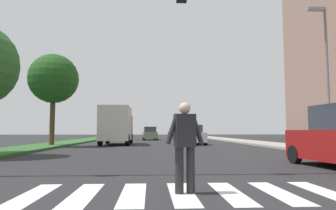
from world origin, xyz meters
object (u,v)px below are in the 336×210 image
at_px(street_lamp_right, 325,64).
at_px(sedan_distant, 150,134).
at_px(truck_box_delivery, 117,125).
at_px(sedan_midblock, 192,135).
at_px(traffic_light_gantry, 4,10).
at_px(sedan_far_horizon, 175,133).
at_px(pedestrian_performer, 185,143).
at_px(tree_far, 54,79).

bearing_deg(street_lamp_right, sedan_distant, 110.77).
bearing_deg(sedan_distant, truck_box_delivery, -101.61).
height_order(sedan_midblock, truck_box_delivery, truck_box_delivery).
bearing_deg(traffic_light_gantry, street_lamp_right, 28.47).
xyz_separation_m(traffic_light_gantry, truck_box_delivery, (1.09, 17.82, -2.72)).
xyz_separation_m(sedan_distant, truck_box_delivery, (-2.74, -13.34, 0.86)).
distance_m(traffic_light_gantry, sedan_far_horizon, 44.40).
xyz_separation_m(sedan_far_horizon, truck_box_delivery, (-6.96, -25.70, 0.85)).
relative_size(traffic_light_gantry, street_lamp_right, 1.15).
bearing_deg(sedan_far_horizon, street_lamp_right, -82.31).
distance_m(sedan_distant, truck_box_delivery, 13.64).
bearing_deg(truck_box_delivery, pedestrian_performer, -80.27).
height_order(traffic_light_gantry, pedestrian_performer, traffic_light_gantry).
bearing_deg(tree_far, pedestrian_performer, -65.37).
height_order(tree_far, sedan_distant, tree_far).
distance_m(sedan_distant, sedan_far_horizon, 13.07).
distance_m(street_lamp_right, sedan_midblock, 12.57).
height_order(street_lamp_right, sedan_midblock, street_lamp_right).
distance_m(traffic_light_gantry, truck_box_delivery, 18.06).
height_order(tree_far, pedestrian_performer, tree_far).
bearing_deg(truck_box_delivery, tree_far, -143.35).
xyz_separation_m(pedestrian_performer, sedan_far_horizon, (3.50, 45.90, -0.15)).
height_order(tree_far, sedan_far_horizon, tree_far).
bearing_deg(sedan_distant, street_lamp_right, -69.23).
bearing_deg(truck_box_delivery, traffic_light_gantry, -93.50).
distance_m(traffic_light_gantry, sedan_distant, 31.59).
relative_size(tree_far, sedan_distant, 1.45).
height_order(sedan_distant, sedan_far_horizon, sedan_far_horizon).
distance_m(pedestrian_performer, sedan_distant, 33.54).
bearing_deg(sedan_distant, pedestrian_performer, -88.77).
xyz_separation_m(traffic_light_gantry, street_lamp_right, (12.97, 7.04, 0.24)).
height_order(sedan_midblock, sedan_far_horizon, sedan_far_horizon).
relative_size(tree_far, truck_box_delivery, 1.07).
distance_m(sedan_far_horizon, truck_box_delivery, 26.64).
relative_size(traffic_light_gantry, sedan_far_horizon, 1.89).
distance_m(street_lamp_right, pedestrian_performer, 13.15).
xyz_separation_m(pedestrian_performer, sedan_distant, (-0.72, 33.53, -0.15)).
xyz_separation_m(tree_far, sedan_midblock, (10.67, 3.05, -4.20)).
bearing_deg(sedan_distant, sedan_midblock, -75.02).
xyz_separation_m(sedan_distant, sedan_far_horizon, (4.22, 12.37, 0.01)).
bearing_deg(sedan_midblock, truck_box_delivery, 178.52).
height_order(pedestrian_performer, truck_box_delivery, truck_box_delivery).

